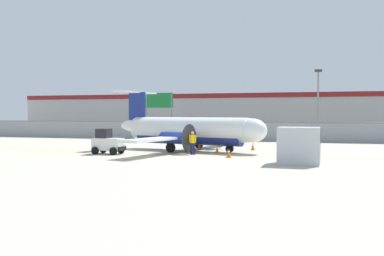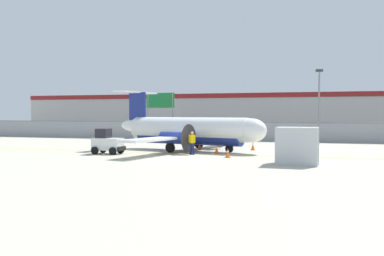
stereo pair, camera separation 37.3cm
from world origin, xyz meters
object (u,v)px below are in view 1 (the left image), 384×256
Objects in this scene: commuter_airplane at (191,131)px; traffic_cone_near_left at (229,153)px; traffic_cone_far_right at (199,146)px; apron_light_pole at (318,100)px; cargo_container at (299,146)px; parked_car_3 at (332,130)px; traffic_cone_near_right at (217,149)px; highway_sign at (159,104)px; parked_car_0 at (155,128)px; parked_car_2 at (274,130)px; traffic_cone_far_left at (253,146)px; parked_car_1 at (194,130)px; baggage_tug at (108,142)px; ground_crew_worker at (193,142)px.

commuter_airplane is 6.07m from traffic_cone_near_left.
traffic_cone_far_right is 0.09× the size of apron_light_pole.
cargo_container is 0.56× the size of parked_car_3.
traffic_cone_near_right is 20.85m from highway_sign.
parked_car_2 is at bearing 167.30° from parked_car_0.
parked_car_1 is (-10.24, 17.83, 0.58)m from traffic_cone_far_left.
baggage_tug is at bearing 98.25° from parked_car_0.
highway_sign reaches higher than traffic_cone_near_right.
cargo_container is 0.56× the size of parked_car_0.
highway_sign is at bearing 53.64° from parked_car_1.
parked_car_0 is 27.63m from apron_light_pole.
cargo_container is (8.75, -7.00, -0.50)m from commuter_airplane.
traffic_cone_far_left is at bearing 115.70° from cargo_container.
commuter_airplane is 9.36× the size of ground_crew_worker.
traffic_cone_near_left is 6.92m from traffic_cone_far_right.
traffic_cone_far_left is 0.15× the size of parked_car_0.
apron_light_pole is at bearing 42.33° from traffic_cone_far_right.
baggage_tug is 30.73m from parked_car_0.
baggage_tug is 0.54× the size of parked_car_0.
highway_sign is at bearing 101.62° from baggage_tug.
baggage_tug is at bearing -128.03° from parked_car_3.
traffic_cone_far_left is 1.00× the size of traffic_cone_far_right.
traffic_cone_near_right is (-1.45, 2.73, 0.00)m from traffic_cone_near_left.
parked_car_3 is at bearing 60.67° from baggage_tug.
cargo_container reaches higher than traffic_cone_near_right.
parked_car_0 and parked_car_2 have the same top height.
baggage_tug reaches higher than traffic_cone_far_right.
parked_car_2 is at bearing -179.93° from ground_crew_worker.
traffic_cone_near_right is at bearing -54.36° from traffic_cone_far_right.
traffic_cone_far_right is 13.50m from apron_light_pole.
traffic_cone_near_right is 0.15× the size of parked_car_3.
parked_car_1 is at bearing -156.95° from ground_crew_worker.
commuter_airplane is 20.58m from parked_car_1.
apron_light_pole is at bearing -104.28° from parked_car_3.
traffic_cone_far_right is 22.35m from parked_car_2.
apron_light_pole is (22.83, -15.18, 3.41)m from parked_car_0.
traffic_cone_far_left is at bearing 83.44° from traffic_cone_near_left.
traffic_cone_far_left is 20.57m from parked_car_1.
traffic_cone_far_left is at bearing 85.03° from parked_car_2.
traffic_cone_near_right and traffic_cone_far_left have the same top height.
parked_car_2 reaches higher than traffic_cone_near_left.
cargo_container reaches higher than parked_car_2.
apron_light_pole is at bearing 87.90° from cargo_container.
traffic_cone_near_right is at bearing -56.89° from highway_sign.
parked_car_2 is (0.34, 27.83, 0.58)m from traffic_cone_near_left.
baggage_tug reaches higher than parked_car_1.
parked_car_2 is at bearing 85.93° from traffic_cone_near_right.
traffic_cone_far_left is at bearing 6.62° from traffic_cone_far_right.
apron_light_pole is at bearing 58.31° from traffic_cone_near_right.
baggage_tug is 8.22m from traffic_cone_near_right.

